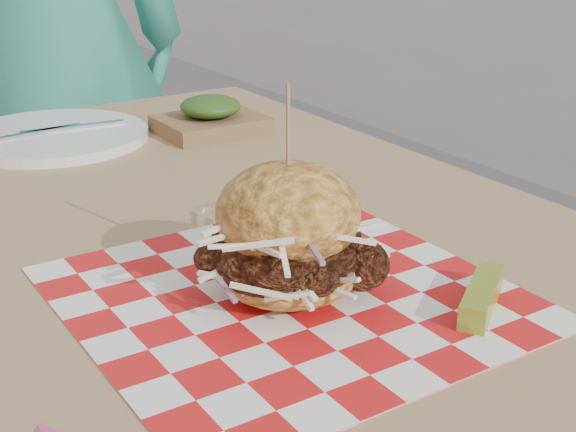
# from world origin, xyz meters

# --- Properties ---
(diner) EXTENTS (0.68, 0.55, 1.61)m
(diner) POSITION_xyz_m (-0.03, 0.91, 0.81)
(diner) COLOR teal
(diner) RESTS_ON ground
(patio_table) EXTENTS (0.80, 1.20, 0.75)m
(patio_table) POSITION_xyz_m (-0.21, -0.08, 0.67)
(patio_table) COLOR tan
(patio_table) RESTS_ON ground
(paper_liner) EXTENTS (0.36, 0.36, 0.00)m
(paper_liner) POSITION_xyz_m (-0.19, -0.26, 0.75)
(paper_liner) COLOR red
(paper_liner) RESTS_ON patio_table
(sandwich) EXTENTS (0.16, 0.16, 0.19)m
(sandwich) POSITION_xyz_m (-0.19, -0.26, 0.80)
(sandwich) COLOR gold
(sandwich) RESTS_ON paper_liner
(pickle_spear) EXTENTS (0.09, 0.07, 0.02)m
(pickle_spear) POSITION_xyz_m (-0.07, -0.36, 0.76)
(pickle_spear) COLOR #9CA22F
(pickle_spear) RESTS_ON paper_liner
(place_setting) EXTENTS (0.27, 0.27, 0.02)m
(place_setting) POSITION_xyz_m (-0.21, 0.34, 0.76)
(place_setting) COLOR white
(place_setting) RESTS_ON patio_table
(kraft_tray) EXTENTS (0.15, 0.12, 0.06)m
(kraft_tray) POSITION_xyz_m (0.00, 0.26, 0.77)
(kraft_tray) COLOR brown
(kraft_tray) RESTS_ON patio_table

